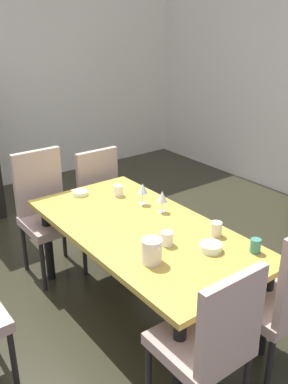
{
  "coord_description": "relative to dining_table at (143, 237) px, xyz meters",
  "views": [
    {
      "loc": [
        2.54,
        -1.42,
        2.1
      ],
      "look_at": [
        0.16,
        0.37,
        0.85
      ],
      "focal_mm": 40.0,
      "sensor_mm": 36.0,
      "label": 1
    }
  ],
  "objects": [
    {
      "name": "chair_right_near",
      "position": [
        0.97,
        -0.29,
        -0.07
      ],
      "size": [
        0.44,
        0.44,
        1.0
      ],
      "rotation": [
        0.0,
        0.0,
        1.57
      ],
      "color": "#A48C83",
      "rests_on": "ground_plane"
    },
    {
      "name": "cup_left",
      "position": [
        -0.57,
        0.18,
        0.12
      ],
      "size": [
        0.08,
        0.08,
        0.09
      ],
      "primitive_type": "cylinder",
      "color": "white",
      "rests_on": "dining_table"
    },
    {
      "name": "back_panel_interior",
      "position": [
        -1.97,
        2.85,
        0.76
      ],
      "size": [
        2.55,
        0.1,
        2.79
      ],
      "primitive_type": "cube",
      "color": "silver",
      "rests_on": "ground_plane"
    },
    {
      "name": "wine_glass_near_window",
      "position": [
        -0.32,
        0.24,
        0.21
      ],
      "size": [
        0.08,
        0.08,
        0.17
      ],
      "color": "silver",
      "rests_on": "dining_table"
    },
    {
      "name": "cup_south",
      "position": [
        0.29,
        -0.02,
        0.12
      ],
      "size": [
        0.08,
        0.08,
        0.09
      ],
      "primitive_type": "cylinder",
      "color": "silver",
      "rests_on": "dining_table"
    },
    {
      "name": "chair_left_far",
      "position": [
        -0.96,
        0.29,
        -0.09
      ],
      "size": [
        0.44,
        0.44,
        0.95
      ],
      "rotation": [
        0.0,
        0.0,
        -1.57
      ],
      "color": "#A48C83",
      "rests_on": "ground_plane"
    },
    {
      "name": "cup_corner",
      "position": [
        0.39,
        0.33,
        0.13
      ],
      "size": [
        0.08,
        0.08,
        0.1
      ],
      "primitive_type": "cylinder",
      "color": "beige",
      "rests_on": "dining_table"
    },
    {
      "name": "serving_bowl_west",
      "position": [
        -0.77,
        -0.07,
        0.1
      ],
      "size": [
        0.13,
        0.13,
        0.04
      ],
      "primitive_type": "cylinder",
      "color": "silver",
      "rests_on": "dining_table"
    },
    {
      "name": "serving_bowl_right",
      "position": [
        0.51,
        0.16,
        0.1
      ],
      "size": [
        0.14,
        0.14,
        0.05
      ],
      "primitive_type": "cylinder",
      "color": "white",
      "rests_on": "dining_table"
    },
    {
      "name": "chair_left_near",
      "position": [
        -0.97,
        -0.29,
        -0.05
      ],
      "size": [
        0.44,
        0.44,
        1.06
      ],
      "rotation": [
        0.0,
        0.0,
        -1.57
      ],
      "color": "#A48C83",
      "rests_on": "ground_plane"
    },
    {
      "name": "cup_center",
      "position": [
        0.69,
        0.36,
        0.12
      ],
      "size": [
        0.07,
        0.07,
        0.09
      ],
      "primitive_type": "cylinder",
      "color": "#367C6D",
      "rests_on": "dining_table"
    },
    {
      "name": "pitcher_front",
      "position": [
        0.39,
        -0.22,
        0.15
      ],
      "size": [
        0.14,
        0.13,
        0.15
      ],
      "color": "silver",
      "rests_on": "dining_table"
    },
    {
      "name": "chair_right_far",
      "position": [
        0.97,
        0.29,
        -0.05
      ],
      "size": [
        0.44,
        0.44,
        1.06
      ],
      "rotation": [
        0.0,
        0.0,
        1.57
      ],
      "color": "#A48C83",
      "rests_on": "ground_plane"
    },
    {
      "name": "wine_glass_east",
      "position": [
        -0.12,
        0.27,
        0.2
      ],
      "size": [
        0.07,
        0.07,
        0.17
      ],
      "color": "silver",
      "rests_on": "dining_table"
    },
    {
      "name": "dining_table",
      "position": [
        0.0,
        0.0,
        0.0
      ],
      "size": [
        1.84,
        0.93,
        0.71
      ],
      "color": "#B4983B",
      "rests_on": "ground_plane"
    },
    {
      "name": "ground_plane",
      "position": [
        -0.41,
        -0.17,
        -0.65
      ],
      "size": [
        5.67,
        6.14,
        0.02
      ],
      "primitive_type": "cube",
      "color": "#29271A"
    }
  ]
}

